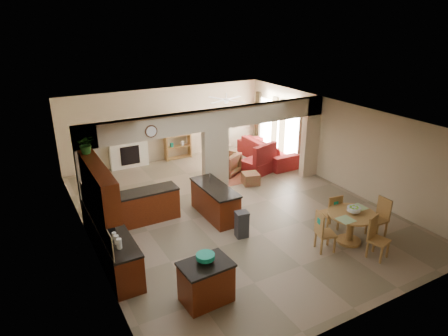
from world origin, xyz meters
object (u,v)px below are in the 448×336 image
dining_table (351,223)px  armchair (226,164)px  sofa (267,150)px  kitchen_island (206,282)px

dining_table → armchair: dining_table is taller
dining_table → sofa: bearing=74.9°
kitchen_island → armchair: bearing=54.2°
dining_table → kitchen_island: bearing=-177.0°
armchair → kitchen_island: bearing=26.8°
kitchen_island → dining_table: size_ratio=0.88×
kitchen_island → sofa: (5.72, 6.13, -0.03)m
sofa → dining_table: bearing=165.1°
kitchen_island → sofa: size_ratio=0.38×
kitchen_island → dining_table: kitchen_island is taller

